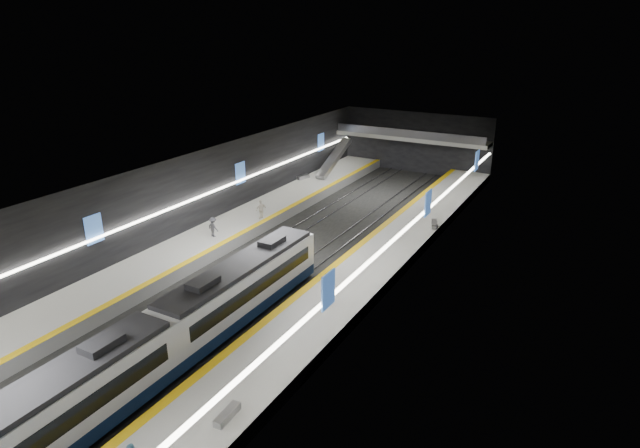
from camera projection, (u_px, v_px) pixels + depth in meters
The scene contains 24 objects.
ground at pixel (267, 271), 43.43m from camera, with size 70.00×70.00×0.00m, color black.
ceiling at pixel (263, 176), 40.58m from camera, with size 20.00×70.00×0.04m, color beige.
wall_left at pixel (170, 205), 46.54m from camera, with size 0.04×70.00×8.00m, color black.
wall_right at pixel (383, 250), 37.47m from camera, with size 0.04×70.00×8.00m, color black.
wall_back at pixel (416, 142), 70.61m from camera, with size 20.00×0.04×8.00m, color black.
platform_left at pixel (196, 248), 46.65m from camera, with size 5.00×70.00×1.00m, color slate.
tile_surface_left at pixel (195, 242), 46.47m from camera, with size 5.00×70.00×0.02m, color #ACACA6.
tactile_strip_left at pixel (215, 247), 45.47m from camera, with size 0.60×70.00×0.02m, color #E9B40C.
platform_right at pixel (350, 286), 39.85m from camera, with size 5.00×70.00×1.00m, color slate.
tile_surface_right at pixel (350, 280), 39.66m from camera, with size 5.00×70.00×0.02m, color #ACACA6.
tactile_strip_right at pixel (324, 274), 40.66m from camera, with size 0.60×70.00×0.02m, color #E9B40C.
rails at pixel (267, 270), 43.41m from camera, with size 6.52×70.00×0.12m.
train at pixel (161, 340), 30.05m from camera, with size 2.69×30.04×3.60m.
ad_posters at pixel (272, 215), 42.64m from camera, with size 19.94×53.50×2.20m.
cove_light_left at pixel (172, 208), 46.52m from camera, with size 0.25×68.60×0.12m, color white.
cove_light_right at pixel (380, 252), 37.63m from camera, with size 0.25×68.60×0.12m, color white.
mezzanine_bridge at pixel (411, 137), 68.54m from camera, with size 20.00×3.00×1.50m.
escalator at pixel (334, 158), 67.05m from camera, with size 1.20×8.00×0.60m, color #99999E.
bench_left_far at pixel (303, 177), 65.12m from camera, with size 0.50×1.79×0.44m, color #99999E.
bench_right_near at pixel (227, 415), 25.79m from camera, with size 0.47×1.70×0.42m, color #99999E.
bench_right_far at pixel (434, 224), 50.04m from camera, with size 0.53×1.89×0.46m, color #99999E.
passenger_right_a at pixel (324, 287), 36.98m from camera, with size 0.58×0.38×1.59m, color #C14848.
passenger_left_a at pixel (261, 209), 51.69m from camera, with size 1.12×0.47×1.91m, color silver.
passenger_left_b at pixel (213, 227), 47.40m from camera, with size 1.16×0.67×1.80m, color #3C3C43.
Camera 1 is at (22.82, -32.21, 19.00)m, focal length 30.00 mm.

